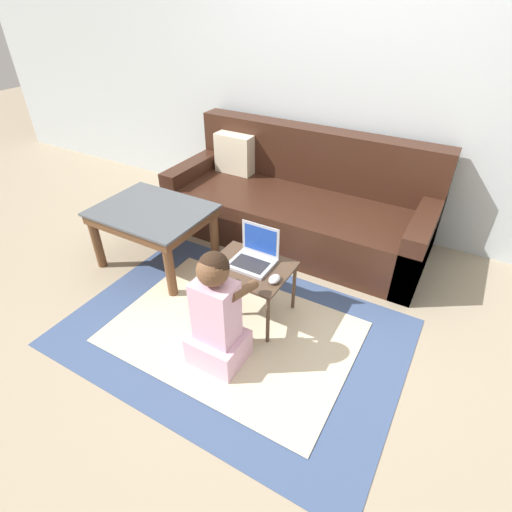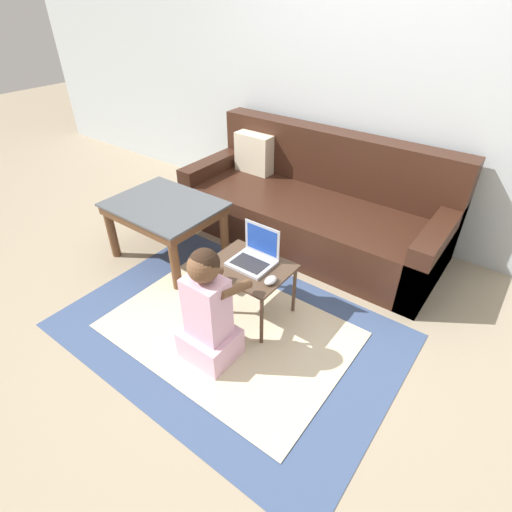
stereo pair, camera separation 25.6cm
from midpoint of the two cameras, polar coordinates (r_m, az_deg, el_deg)
The scene contains 9 objects.
ground_plane at distance 2.80m, azimuth 2.11°, elevation -8.56°, with size 16.00×16.00×0.00m, color gray.
wall_back at distance 3.54m, azimuth 18.94°, elevation 22.26°, with size 9.00×0.06×2.50m.
area_rug at distance 2.69m, azimuth -1.12°, elevation -10.62°, with size 2.15×1.49×0.01m.
couch at distance 3.52m, azimuth 10.17°, elevation 6.79°, with size 2.23×0.91×0.89m.
coffee_table at distance 3.21m, azimuth -10.64°, elevation 6.09°, with size 0.85×0.66×0.49m.
laptop_desk at distance 2.60m, azimuth 1.84°, elevation -2.42°, with size 0.52×0.42×0.40m.
laptop at distance 2.58m, azimuth 2.55°, elevation -0.30°, with size 0.27×0.23×0.24m.
computer_mouse at distance 2.43m, azimuth 5.12°, elevation -3.59°, with size 0.06×0.10×0.04m.
person_seated at distance 2.30m, azimuth -3.69°, elevation -8.15°, with size 0.31×0.39×0.78m.
Camera 2 is at (1.24, -1.61, 1.92)m, focal length 28.00 mm.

